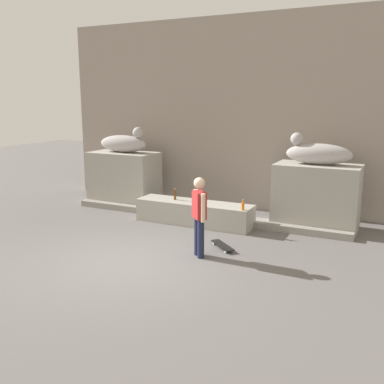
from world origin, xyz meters
name	(u,v)px	position (x,y,z in m)	size (l,w,h in m)	color
ground_plane	(130,261)	(0.00, 0.00, 0.00)	(40.00, 40.00, 0.00)	#605E5B
facade_wall	(230,114)	(0.00, 5.48, 2.77)	(10.75, 0.60, 5.54)	gray
pedestal_left	(124,178)	(-2.91, 4.07, 0.81)	(2.07, 1.12, 1.62)	#A39E93
pedestal_right	(316,196)	(2.91, 4.07, 0.81)	(2.07, 1.12, 1.62)	#A39E93
statue_reclining_left	(124,143)	(-2.87, 4.07, 1.90)	(1.60, 0.56, 0.78)	#ABA4A4
statue_reclining_right	(317,153)	(2.87, 4.07, 1.90)	(1.63, 0.65, 0.78)	#ABA4A4
ledge_block	(194,213)	(0.00, 3.02, 0.29)	(3.11, 0.77, 0.59)	#A39E93
skater	(199,213)	(1.15, 0.86, 0.92)	(0.41, 0.41, 1.67)	#1E233F
skateboard	(222,245)	(1.40, 1.54, 0.06)	(0.73, 0.68, 0.08)	black
bottle_orange	(243,206)	(1.42, 2.76, 0.69)	(0.08, 0.08, 0.26)	orange
bottle_brown	(175,195)	(-0.58, 3.04, 0.71)	(0.06, 0.06, 0.30)	#593314
stair_step	(202,216)	(0.00, 3.49, 0.09)	(7.89, 0.50, 0.17)	gray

